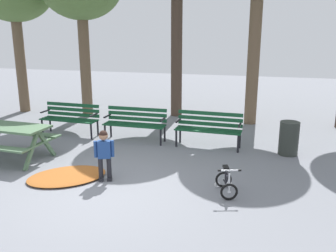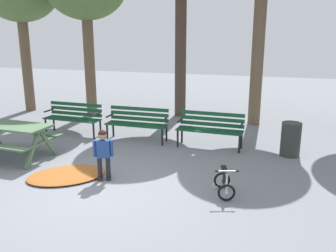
{
  "view_description": "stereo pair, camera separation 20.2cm",
  "coord_description": "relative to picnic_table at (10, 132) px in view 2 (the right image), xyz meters",
  "views": [
    {
      "loc": [
        2.79,
        -5.42,
        2.76
      ],
      "look_at": [
        0.86,
        1.56,
        0.85
      ],
      "focal_mm": 38.59,
      "sensor_mm": 36.0,
      "label": 1
    },
    {
      "loc": [
        2.99,
        -5.36,
        2.76
      ],
      "look_at": [
        0.86,
        1.56,
        0.85
      ],
      "focal_mm": 38.59,
      "sensor_mm": 36.0,
      "label": 2
    }
  ],
  "objects": [
    {
      "name": "park_bench_right",
      "position": [
        4.09,
        2.07,
        -0.08
      ],
      "size": [
        1.61,
        0.51,
        0.85
      ],
      "color": "#144728",
      "rests_on": "ground"
    },
    {
      "name": "leaf_pile",
      "position": [
        1.77,
        -0.61,
        -0.56
      ],
      "size": [
        1.82,
        1.75,
        0.07
      ],
      "primitive_type": "ellipsoid",
      "rotation": [
        0.0,
        0.0,
        0.67
      ],
      "color": "#9E5623",
      "rests_on": "ground"
    },
    {
      "name": "park_bench_far_left",
      "position": [
        0.29,
        2.13,
        -0.08
      ],
      "size": [
        1.61,
        0.51,
        0.85
      ],
      "color": "#144728",
      "rests_on": "ground"
    },
    {
      "name": "trash_bin",
      "position": [
        5.96,
        1.97,
        -0.21
      ],
      "size": [
        0.44,
        0.44,
        0.77
      ],
      "primitive_type": "cylinder",
      "color": "#2D332D",
      "rests_on": "ground"
    },
    {
      "name": "ground",
      "position": [
        2.6,
        -0.96,
        -0.59
      ],
      "size": [
        36.0,
        36.0,
        0.0
      ],
      "primitive_type": "plane",
      "color": "slate"
    },
    {
      "name": "kids_bicycle",
      "position": [
        4.82,
        -0.49,
        -0.39
      ],
      "size": [
        0.49,
        0.62,
        0.54
      ],
      "color": "black",
      "rests_on": "ground"
    },
    {
      "name": "child_standing",
      "position": [
        2.54,
        -0.53,
        -0.02
      ],
      "size": [
        0.35,
        0.24,
        0.99
      ],
      "color": "black",
      "rests_on": "ground"
    },
    {
      "name": "park_bench_left",
      "position": [
        2.19,
        2.08,
        -0.08
      ],
      "size": [
        1.6,
        0.46,
        0.85
      ],
      "color": "#144728",
      "rests_on": "ground"
    },
    {
      "name": "picnic_table",
      "position": [
        0.0,
        0.0,
        0.0
      ],
      "size": [
        1.86,
        1.43,
        0.79
      ],
      "color": "#4C6B4C",
      "rests_on": "ground"
    }
  ]
}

